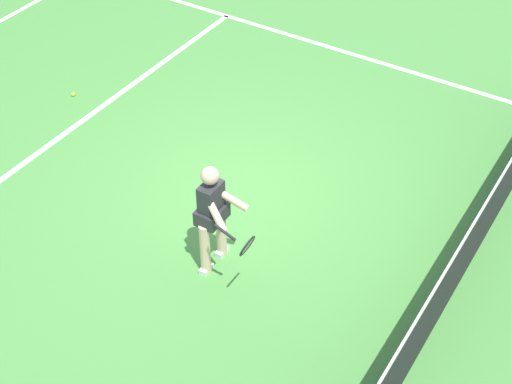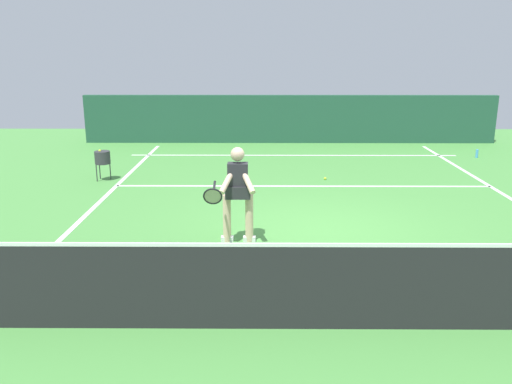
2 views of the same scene
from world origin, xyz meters
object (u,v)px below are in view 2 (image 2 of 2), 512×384
at_px(ball_hopper, 102,158).
at_px(water_bottle, 477,154).
at_px(tennis_player, 237,191).
at_px(tennis_ball_near, 325,178).

bearing_deg(ball_hopper, water_bottle, -164.57).
height_order(tennis_player, tennis_ball_near, tennis_player).
bearing_deg(tennis_ball_near, ball_hopper, 0.76).
height_order(ball_hopper, water_bottle, ball_hopper).
height_order(tennis_ball_near, ball_hopper, ball_hopper).
relative_size(tennis_ball_near, ball_hopper, 0.09).
relative_size(tennis_player, tennis_ball_near, 23.48).
height_order(tennis_ball_near, water_bottle, water_bottle).
xyz_separation_m(tennis_player, ball_hopper, (3.36, -4.12, -0.30)).
bearing_deg(water_bottle, tennis_ball_near, 29.80).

